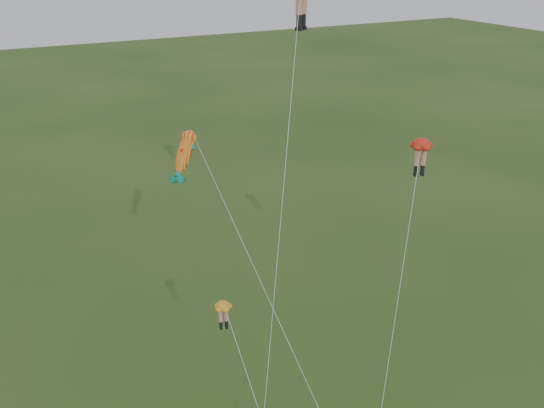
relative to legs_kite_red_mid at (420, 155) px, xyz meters
name	(u,v)px	position (x,y,z in m)	size (l,w,h in m)	color
legs_kite_red_mid	(420,155)	(0.00, 0.00, 0.00)	(6.88, 6.35, 16.01)	red
legs_kite_yellow	(226,318)	(-11.43, 0.02, -6.71)	(1.61, 6.33, 9.26)	orange
fish_kite	(186,154)	(-10.72, 6.65, -0.27)	(5.07, 13.59, 16.26)	orange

